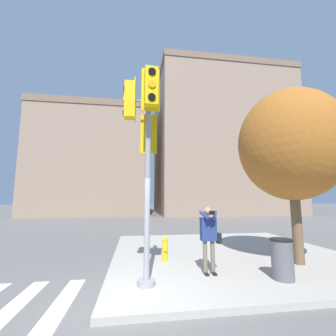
{
  "coord_description": "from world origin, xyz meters",
  "views": [
    {
      "loc": [
        0.16,
        -4.51,
        2.03
      ],
      "look_at": [
        0.96,
        0.91,
        2.78
      ],
      "focal_mm": 24.0,
      "sensor_mm": 36.0,
      "label": 1
    }
  ],
  "objects_px": {
    "person_photographer": "(209,233)",
    "trash_bin": "(282,259)",
    "traffic_signal_pole": "(145,132)",
    "street_tree": "(291,145)",
    "fire_hydrant": "(165,249)"
  },
  "relations": [
    {
      "from": "fire_hydrant",
      "to": "trash_bin",
      "type": "xyz_separation_m",
      "value": [
        2.56,
        -1.93,
        0.1
      ]
    },
    {
      "from": "traffic_signal_pole",
      "to": "street_tree",
      "type": "bearing_deg",
      "value": 11.91
    },
    {
      "from": "traffic_signal_pole",
      "to": "person_photographer",
      "type": "bearing_deg",
      "value": 16.67
    },
    {
      "from": "person_photographer",
      "to": "trash_bin",
      "type": "xyz_separation_m",
      "value": [
        1.58,
        -0.65,
        -0.53
      ]
    },
    {
      "from": "person_photographer",
      "to": "traffic_signal_pole",
      "type": "bearing_deg",
      "value": -163.33
    },
    {
      "from": "traffic_signal_pole",
      "to": "trash_bin",
      "type": "distance_m",
      "value": 4.47
    },
    {
      "from": "traffic_signal_pole",
      "to": "person_photographer",
      "type": "distance_m",
      "value": 3.06
    },
    {
      "from": "person_photographer",
      "to": "trash_bin",
      "type": "bearing_deg",
      "value": -22.25
    },
    {
      "from": "trash_bin",
      "to": "fire_hydrant",
      "type": "bearing_deg",
      "value": 143.04
    },
    {
      "from": "trash_bin",
      "to": "person_photographer",
      "type": "bearing_deg",
      "value": 157.75
    },
    {
      "from": "fire_hydrant",
      "to": "trash_bin",
      "type": "bearing_deg",
      "value": -36.96
    },
    {
      "from": "fire_hydrant",
      "to": "street_tree",
      "type": "bearing_deg",
      "value": -12.07
    },
    {
      "from": "traffic_signal_pole",
      "to": "person_photographer",
      "type": "xyz_separation_m",
      "value": [
        1.72,
        0.52,
        -2.48
      ]
    },
    {
      "from": "person_photographer",
      "to": "street_tree",
      "type": "height_order",
      "value": "street_tree"
    },
    {
      "from": "fire_hydrant",
      "to": "trash_bin",
      "type": "distance_m",
      "value": 3.21
    }
  ]
}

